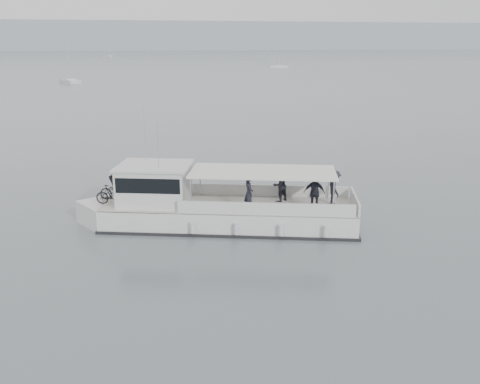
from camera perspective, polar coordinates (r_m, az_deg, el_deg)
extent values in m
plane|color=#535C62|center=(23.63, -10.58, -4.71)|extent=(1400.00, 1400.00, 0.00)
cube|color=#939EA8|center=(582.21, -11.76, 15.97)|extent=(1400.00, 90.00, 28.00)
cube|color=silver|center=(24.39, -1.15, -2.72)|extent=(11.71, 6.01, 1.23)
cube|color=silver|center=(25.56, -13.89, -2.32)|extent=(2.95, 2.95, 1.23)
cube|color=beige|center=(24.20, -1.16, -1.34)|extent=(11.71, 6.01, 0.06)
cube|color=black|center=(24.51, -1.15, -3.56)|extent=(11.93, 6.17, 0.17)
cube|color=silver|center=(25.41, 2.98, 0.13)|extent=(7.28, 2.16, 0.57)
cube|color=silver|center=(22.62, 2.75, -1.83)|extent=(7.28, 2.16, 0.57)
cube|color=silver|center=(24.22, 12.17, -0.99)|extent=(0.92, 2.93, 0.57)
cube|color=silver|center=(24.53, -9.09, 0.76)|extent=(3.60, 3.28, 1.70)
cube|color=black|center=(24.88, -12.38, 1.13)|extent=(1.16, 2.41, 1.09)
cube|color=black|center=(24.46, -9.12, 1.40)|extent=(3.43, 3.26, 0.66)
cube|color=silver|center=(24.32, -9.18, 2.80)|extent=(3.84, 3.51, 0.09)
cube|color=white|center=(23.69, 2.46, 2.17)|extent=(6.95, 4.48, 0.08)
cylinder|color=silver|center=(22.92, -5.26, -0.35)|extent=(0.07, 0.07, 1.56)
cylinder|color=silver|center=(25.44, -4.26, 1.29)|extent=(0.07, 0.07, 1.56)
cylinder|color=silver|center=(22.70, 9.94, -0.69)|extent=(0.07, 0.07, 1.56)
cylinder|color=silver|center=(25.24, 9.42, 1.00)|extent=(0.07, 0.07, 1.56)
cylinder|color=silver|center=(25.03, -10.11, 5.98)|extent=(0.03, 0.03, 2.45)
cylinder|color=silver|center=(23.39, -8.77, 4.90)|extent=(0.03, 0.03, 2.08)
cylinder|color=silver|center=(23.00, -5.09, -3.81)|extent=(0.28, 0.28, 0.47)
cylinder|color=silver|center=(22.77, -0.39, -3.96)|extent=(0.28, 0.28, 0.47)
cylinder|color=silver|center=(22.69, 4.38, -4.07)|extent=(0.28, 0.28, 0.47)
cylinder|color=silver|center=(22.77, 9.14, -4.16)|extent=(0.28, 0.28, 0.47)
imported|color=black|center=(25.50, -12.98, 0.13)|extent=(1.71, 0.99, 0.85)
imported|color=black|center=(24.80, -13.49, -0.28)|extent=(1.55, 0.81, 0.90)
imported|color=#242530|center=(23.09, 0.95, -0.14)|extent=(0.42, 0.60, 1.58)
imported|color=#242530|center=(24.50, 4.26, 0.76)|extent=(0.96, 0.89, 1.58)
imported|color=#242530|center=(23.36, 7.94, -0.10)|extent=(1.01, 0.71, 1.58)
imported|color=#242530|center=(24.34, 10.04, 0.46)|extent=(0.70, 1.08, 1.58)
cube|color=silver|center=(332.47, -13.81, 13.92)|extent=(4.35, 5.46, 0.75)
cube|color=silver|center=(332.46, -13.82, 13.97)|extent=(2.28, 2.40, 0.45)
cylinder|color=silver|center=(332.41, -13.85, 14.48)|extent=(0.08, 0.08, 5.92)
cube|color=silver|center=(117.55, -17.70, 11.16)|extent=(4.90, 7.15, 0.75)
cube|color=silver|center=(117.53, -17.71, 11.32)|extent=(2.76, 2.99, 0.45)
cylinder|color=silver|center=(117.35, -17.86, 13.14)|extent=(0.08, 0.08, 7.55)
cube|color=silver|center=(180.17, 4.21, 13.17)|extent=(6.12, 2.57, 0.75)
cube|color=silver|center=(180.15, 4.21, 13.27)|extent=(2.26, 1.89, 0.45)
cylinder|color=silver|center=(180.05, 4.23, 14.31)|extent=(0.08, 0.08, 6.54)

